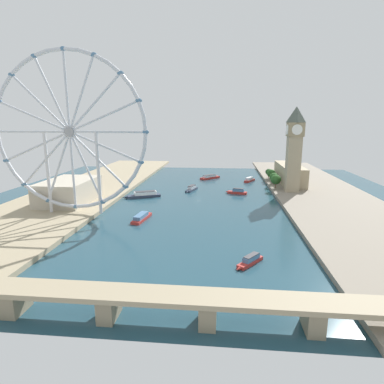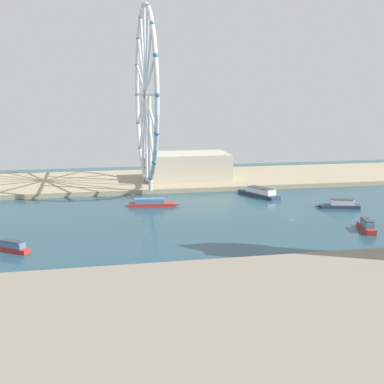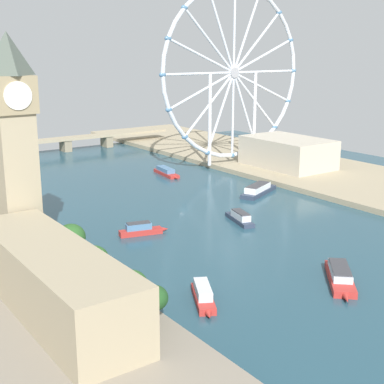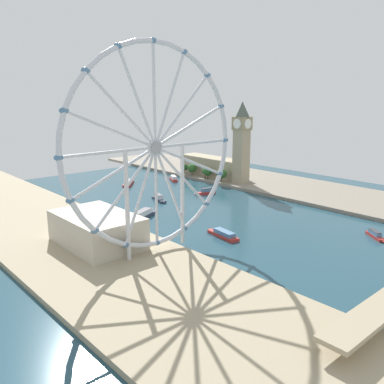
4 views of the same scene
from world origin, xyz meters
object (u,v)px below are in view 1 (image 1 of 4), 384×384
tour_boat_1 (192,189)px  tour_boat_4 (250,260)px  tour_boat_6 (144,195)px  clock_tower (294,148)px  tour_boat_3 (210,177)px  tour_boat_0 (142,217)px  tour_boat_2 (250,180)px  river_bridge (158,300)px  tour_boat_5 (237,192)px  parliament_block (290,174)px  ferris_wheel (70,132)px  riverside_hall (69,191)px

tour_boat_1 → tour_boat_4: bearing=31.0°
tour_boat_1 → tour_boat_6: bearing=-35.6°
clock_tower → tour_boat_3: bearing=-43.6°
tour_boat_0 → tour_boat_2: 187.13m
river_bridge → tour_boat_5: river_bridge is taller
tour_boat_1 → tour_boat_6: tour_boat_6 is taller
river_bridge → tour_boat_3: 297.36m
tour_boat_0 → tour_boat_3: tour_boat_3 is taller
river_bridge → tour_boat_5: (-36.92, -212.96, -5.90)m
clock_tower → tour_boat_1: bearing=-3.9°
tour_boat_6 → tour_boat_5: bearing=170.6°
parliament_block → ferris_wheel: (186.34, 143.81, 50.14)m
tour_boat_1 → tour_boat_2: tour_boat_1 is taller
tour_boat_3 → tour_boat_4: size_ratio=1.47×
river_bridge → tour_boat_4: size_ratio=11.53×
tour_boat_0 → parliament_block: bearing=-34.8°
tour_boat_3 → ferris_wheel: bearing=-165.8°
river_bridge → tour_boat_2: river_bridge is taller
tour_boat_2 → ferris_wheel: bearing=166.4°
parliament_block → tour_boat_0: parliament_block is taller
river_bridge → tour_boat_0: bearing=-72.9°
ferris_wheel → tour_boat_0: (-51.79, 3.58, -61.18)m
ferris_wheel → tour_boat_6: ferris_wheel is taller
parliament_block → tour_boat_5: 81.80m
tour_boat_2 → tour_boat_0: bearing=179.0°
tour_boat_2 → tour_boat_5: 71.67m
parliament_block → ferris_wheel: ferris_wheel is taller
riverside_hall → tour_boat_2: bearing=-142.1°
riverside_hall → tour_boat_5: riverside_hall is taller
riverside_hall → tour_boat_3: (-115.41, -142.24, -10.35)m
tour_boat_5 → tour_boat_0: bearing=66.7°
tour_boat_3 → tour_boat_6: size_ratio=0.78×
river_bridge → tour_boat_2: size_ratio=9.52×
parliament_block → riverside_hall: size_ratio=1.45×
ferris_wheel → tour_boat_2: (-142.98, -159.83, -60.92)m
parliament_block → tour_boat_2: bearing=-20.3°
tour_boat_2 → tour_boat_3: tour_boat_2 is taller
ferris_wheel → parliament_block: bearing=-142.3°
tour_boat_5 → tour_boat_6: size_ratio=0.62×
ferris_wheel → tour_boat_3: ferris_wheel is taller
tour_boat_3 → tour_boat_5: size_ratio=1.25×
parliament_block → tour_boat_3: 97.45m
parliament_block → tour_boat_0: size_ratio=2.69×
riverside_hall → river_bridge: 189.70m
river_bridge → tour_boat_0: (36.63, -119.01, -6.25)m
ferris_wheel → tour_boat_4: ferris_wheel is taller
tour_boat_0 → tour_boat_1: bearing=-6.6°
clock_tower → parliament_block: 59.84m
tour_boat_0 → tour_boat_3: (-42.75, -178.23, 0.18)m
tour_boat_4 → tour_boat_5: tour_boat_5 is taller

